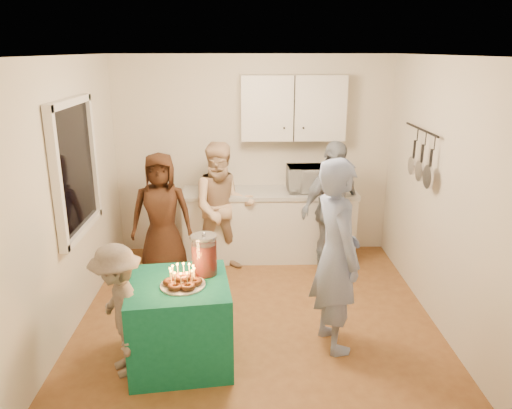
{
  "coord_description": "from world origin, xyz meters",
  "views": [
    {
      "loc": [
        -0.11,
        -4.46,
        2.66
      ],
      "look_at": [
        0.0,
        0.35,
        1.15
      ],
      "focal_mm": 35.0,
      "sensor_mm": 36.0,
      "label": 1
    }
  ],
  "objects_px": {
    "woman_back_right": "(332,208)",
    "child_near_left": "(118,310)",
    "woman_back_center": "(223,208)",
    "woman_back_left": "(162,214)",
    "microwave": "(310,179)",
    "man_birthday": "(336,256)",
    "party_table": "(180,322)",
    "counter": "(269,226)",
    "punch_jar": "(204,256)"
  },
  "relations": [
    {
      "from": "woman_back_right",
      "to": "child_near_left",
      "type": "xyz_separation_m",
      "value": [
        -2.11,
        -2.0,
        -0.24
      ]
    },
    {
      "from": "woman_back_center",
      "to": "woman_back_right",
      "type": "bearing_deg",
      "value": -13.7
    },
    {
      "from": "woman_back_center",
      "to": "child_near_left",
      "type": "bearing_deg",
      "value": -121.13
    },
    {
      "from": "woman_back_left",
      "to": "child_near_left",
      "type": "xyz_separation_m",
      "value": [
        -0.05,
        -2.02,
        -0.17
      ]
    },
    {
      "from": "microwave",
      "to": "man_birthday",
      "type": "relative_size",
      "value": 0.32
    },
    {
      "from": "man_birthday",
      "to": "woman_back_center",
      "type": "relative_size",
      "value": 1.11
    },
    {
      "from": "man_birthday",
      "to": "woman_back_right",
      "type": "height_order",
      "value": "man_birthday"
    },
    {
      "from": "woman_back_left",
      "to": "party_table",
      "type": "bearing_deg",
      "value": -80.14
    },
    {
      "from": "woman_back_right",
      "to": "child_near_left",
      "type": "height_order",
      "value": "woman_back_right"
    },
    {
      "from": "child_near_left",
      "to": "woman_back_right",
      "type": "bearing_deg",
      "value": 108.07
    },
    {
      "from": "counter",
      "to": "child_near_left",
      "type": "xyz_separation_m",
      "value": [
        -1.37,
        -2.45,
        0.15
      ]
    },
    {
      "from": "party_table",
      "to": "counter",
      "type": "bearing_deg",
      "value": 68.97
    },
    {
      "from": "man_birthday",
      "to": "child_near_left",
      "type": "height_order",
      "value": "man_birthday"
    },
    {
      "from": "microwave",
      "to": "counter",
      "type": "bearing_deg",
      "value": 178.14
    },
    {
      "from": "man_birthday",
      "to": "child_near_left",
      "type": "bearing_deg",
      "value": 86.57
    },
    {
      "from": "counter",
      "to": "child_near_left",
      "type": "bearing_deg",
      "value": -119.18
    },
    {
      "from": "woman_back_left",
      "to": "woman_back_center",
      "type": "distance_m",
      "value": 0.74
    },
    {
      "from": "party_table",
      "to": "woman_back_left",
      "type": "xyz_separation_m",
      "value": [
        -0.43,
        1.87,
        0.37
      ]
    },
    {
      "from": "woman_back_center",
      "to": "child_near_left",
      "type": "height_order",
      "value": "woman_back_center"
    },
    {
      "from": "counter",
      "to": "party_table",
      "type": "height_order",
      "value": "counter"
    },
    {
      "from": "punch_jar",
      "to": "child_near_left",
      "type": "distance_m",
      "value": 0.84
    },
    {
      "from": "woman_back_center",
      "to": "counter",
      "type": "bearing_deg",
      "value": 22.19
    },
    {
      "from": "party_table",
      "to": "woman_back_right",
      "type": "bearing_deg",
      "value": 48.88
    },
    {
      "from": "microwave",
      "to": "child_near_left",
      "type": "xyz_separation_m",
      "value": [
        -1.89,
        -2.45,
        -0.49
      ]
    },
    {
      "from": "microwave",
      "to": "punch_jar",
      "type": "distance_m",
      "value": 2.45
    },
    {
      "from": "microwave",
      "to": "party_table",
      "type": "xyz_separation_m",
      "value": [
        -1.41,
        -2.31,
        -0.69
      ]
    },
    {
      "from": "man_birthday",
      "to": "child_near_left",
      "type": "xyz_separation_m",
      "value": [
        -1.87,
        -0.37,
        -0.31
      ]
    },
    {
      "from": "man_birthday",
      "to": "woman_back_right",
      "type": "distance_m",
      "value": 1.65
    },
    {
      "from": "counter",
      "to": "woman_back_left",
      "type": "distance_m",
      "value": 1.43
    },
    {
      "from": "child_near_left",
      "to": "punch_jar",
      "type": "bearing_deg",
      "value": 88.82
    },
    {
      "from": "woman_back_center",
      "to": "child_near_left",
      "type": "distance_m",
      "value": 2.23
    },
    {
      "from": "woman_back_left",
      "to": "woman_back_center",
      "type": "height_order",
      "value": "woman_back_center"
    },
    {
      "from": "punch_jar",
      "to": "counter",
      "type": "bearing_deg",
      "value": 72.58
    },
    {
      "from": "punch_jar",
      "to": "woman_back_right",
      "type": "bearing_deg",
      "value": 50.19
    },
    {
      "from": "man_birthday",
      "to": "punch_jar",
      "type": "bearing_deg",
      "value": 78.08
    },
    {
      "from": "woman_back_center",
      "to": "child_near_left",
      "type": "xyz_separation_m",
      "value": [
        -0.79,
        -2.08,
        -0.23
      ]
    },
    {
      "from": "microwave",
      "to": "woman_back_center",
      "type": "height_order",
      "value": "woman_back_center"
    },
    {
      "from": "microwave",
      "to": "woman_back_center",
      "type": "relative_size",
      "value": 0.36
    },
    {
      "from": "counter",
      "to": "woman_back_center",
      "type": "xyz_separation_m",
      "value": [
        -0.58,
        -0.37,
        0.38
      ]
    },
    {
      "from": "microwave",
      "to": "woman_back_left",
      "type": "relative_size",
      "value": 0.38
    },
    {
      "from": "microwave",
      "to": "party_table",
      "type": "relative_size",
      "value": 0.68
    },
    {
      "from": "woman_back_center",
      "to": "punch_jar",
      "type": "bearing_deg",
      "value": -103.25
    },
    {
      "from": "woman_back_right",
      "to": "counter",
      "type": "bearing_deg",
      "value": 111.09
    },
    {
      "from": "party_table",
      "to": "woman_back_center",
      "type": "height_order",
      "value": "woman_back_center"
    },
    {
      "from": "party_table",
      "to": "woman_back_center",
      "type": "xyz_separation_m",
      "value": [
        0.3,
        1.94,
        0.43
      ]
    },
    {
      "from": "party_table",
      "to": "man_birthday",
      "type": "relative_size",
      "value": 0.48
    },
    {
      "from": "man_birthday",
      "to": "woman_back_left",
      "type": "height_order",
      "value": "man_birthday"
    },
    {
      "from": "microwave",
      "to": "man_birthday",
      "type": "height_order",
      "value": "man_birthday"
    },
    {
      "from": "woman_back_right",
      "to": "punch_jar",
      "type": "bearing_deg",
      "value": -167.36
    },
    {
      "from": "punch_jar",
      "to": "woman_back_left",
      "type": "distance_m",
      "value": 1.83
    }
  ]
}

